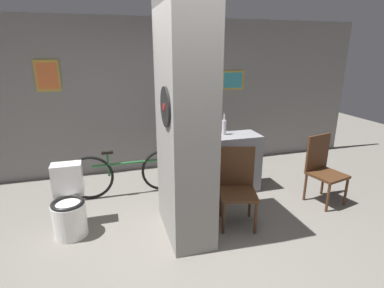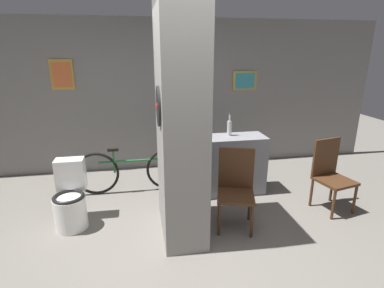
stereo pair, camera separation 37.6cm
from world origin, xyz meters
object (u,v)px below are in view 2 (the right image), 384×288
object	(u,v)px
chair_near_pillar	(236,186)
chair_by_doorway	(331,172)
toilet	(71,200)
bicycle	(133,170)
bottle_tall	(229,127)

from	to	relation	value
chair_near_pillar	chair_by_doorway	size ratio (longest dim) A/B	1.00
chair_by_doorway	toilet	bearing A→B (deg)	164.39
toilet	chair_by_doorway	distance (m)	3.38
chair_near_pillar	bicycle	size ratio (longest dim) A/B	0.55
bicycle	bottle_tall	size ratio (longest dim) A/B	5.13
chair_by_doorway	bicycle	world-z (taller)	chair_by_doorway
bicycle	bottle_tall	xyz separation A→B (m)	(1.43, -0.20, 0.65)
bicycle	bottle_tall	world-z (taller)	bottle_tall
chair_by_doorway	bicycle	distance (m)	2.80
toilet	bottle_tall	bearing A→B (deg)	15.35
toilet	chair_near_pillar	distance (m)	2.02
chair_near_pillar	toilet	bearing A→B (deg)	-173.25
bicycle	bottle_tall	bearing A→B (deg)	-7.83
bicycle	bottle_tall	distance (m)	1.58
chair_by_doorway	bottle_tall	size ratio (longest dim) A/B	2.85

